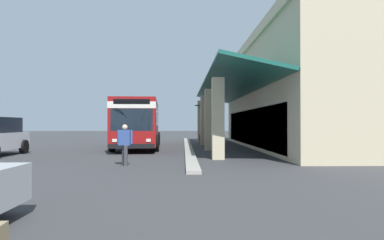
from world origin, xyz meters
The scene contains 6 objects.
ground centered at (0.00, 8.00, 0.00)m, with size 120.00×120.00×0.00m, color #38383A.
curb_strip centered at (0.23, 2.59, 0.06)m, with size 26.91×0.50×0.12m, color #9E998E.
plaza_building centered at (0.23, 12.22, 3.71)m, with size 22.73×14.39×7.42m.
transit_bus centered at (0.29, -0.80, 1.85)m, with size 11.33×3.21×3.34m.
pedestrian centered at (11.12, -0.03, 0.89)m, with size 0.46×0.63×1.61m.
potted_palm centered at (-7.48, 4.12, 0.80)m, with size 1.68×1.69×3.38m.
Camera 1 is at (25.48, 2.24, 1.63)m, focal length 34.40 mm.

